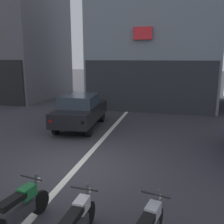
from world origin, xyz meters
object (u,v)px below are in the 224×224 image
at_px(car_grey_down_street, 158,89).
at_px(motorcycle_green_row_left_mid, 21,208).
at_px(motorcycle_white_row_centre, 78,223).
at_px(car_black_crossing_near, 80,110).

bearing_deg(car_grey_down_street, motorcycle_green_row_left_mid, -95.17).
xyz_separation_m(motorcycle_green_row_left_mid, motorcycle_white_row_centre, (1.28, -0.16, 0.00)).
relative_size(car_grey_down_street, motorcycle_green_row_left_mid, 2.49).
height_order(car_black_crossing_near, car_grey_down_street, same).
distance_m(motorcycle_green_row_left_mid, motorcycle_white_row_centre, 1.29).
bearing_deg(motorcycle_green_row_left_mid, car_black_crossing_near, 101.83).
distance_m(car_black_crossing_near, motorcycle_white_row_centre, 8.00).
distance_m(car_black_crossing_near, motorcycle_green_row_left_mid, 7.49).
xyz_separation_m(car_black_crossing_near, motorcycle_white_row_centre, (2.81, -7.48, -0.43)).
relative_size(motorcycle_green_row_left_mid, motorcycle_white_row_centre, 0.99).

